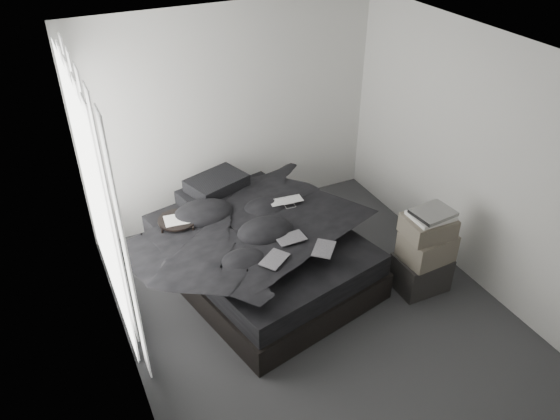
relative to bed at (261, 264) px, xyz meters
name	(u,v)px	position (x,y,z in m)	size (l,w,h in m)	color
floor	(314,310)	(0.26, -0.74, -0.15)	(3.60, 4.20, 0.01)	#333335
ceiling	(326,58)	(0.26, -0.74, 2.45)	(3.60, 4.20, 0.01)	white
wall_back	(232,116)	(0.26, 1.36, 1.15)	(3.60, 0.01, 2.60)	silver
wall_front	(490,373)	(0.26, -2.84, 1.15)	(3.60, 0.01, 2.60)	silver
wall_left	(114,258)	(-1.54, -0.74, 1.15)	(0.01, 4.20, 2.60)	silver
wall_right	(475,161)	(2.06, -0.74, 1.15)	(0.01, 4.20, 2.60)	silver
window_left	(95,196)	(-1.52, 0.16, 1.20)	(0.02, 2.00, 2.30)	white
curtain_left	(102,201)	(-1.47, 0.16, 1.13)	(0.06, 2.12, 2.48)	white
bed	(261,264)	(0.00, 0.00, 0.00)	(1.71, 2.25, 0.31)	black
mattress	(260,244)	(0.00, 0.00, 0.27)	(1.64, 2.19, 0.24)	black
duvet	(263,227)	(0.01, -0.05, 0.53)	(1.66, 1.93, 0.26)	black
pillow_lower	(211,196)	(-0.24, 0.84, 0.47)	(0.68, 0.46, 0.15)	black
pillow_upper	(217,183)	(-0.16, 0.84, 0.62)	(0.63, 0.44, 0.14)	black
laptop	(288,197)	(0.39, 0.14, 0.67)	(0.36, 0.23, 0.03)	silver
comic_a	(274,252)	(-0.14, -0.65, 0.66)	(0.28, 0.19, 0.01)	black
comic_b	(291,231)	(0.15, -0.42, 0.67)	(0.28, 0.19, 0.01)	black
comic_c	(324,241)	(0.36, -0.71, 0.67)	(0.28, 0.19, 0.01)	black
side_stand	(181,248)	(-0.77, 0.36, 0.22)	(0.40, 0.40, 0.74)	black
papers	(178,220)	(-0.76, 0.35, 0.60)	(0.29, 0.21, 0.01)	white
floor_books	(194,288)	(-0.76, 0.04, -0.08)	(0.14, 0.21, 0.14)	black
box_lower	(421,272)	(1.45, -0.90, 0.04)	(0.53, 0.41, 0.39)	black
box_mid	(427,246)	(1.46, -0.91, 0.39)	(0.49, 0.39, 0.30)	#5F584B
box_upper	(428,226)	(1.44, -0.90, 0.64)	(0.47, 0.38, 0.21)	#5F584B
art_book_white	(431,216)	(1.45, -0.90, 0.76)	(0.40, 0.32, 0.04)	silver
art_book_snake	(433,213)	(1.46, -0.91, 0.80)	(0.39, 0.31, 0.04)	silver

